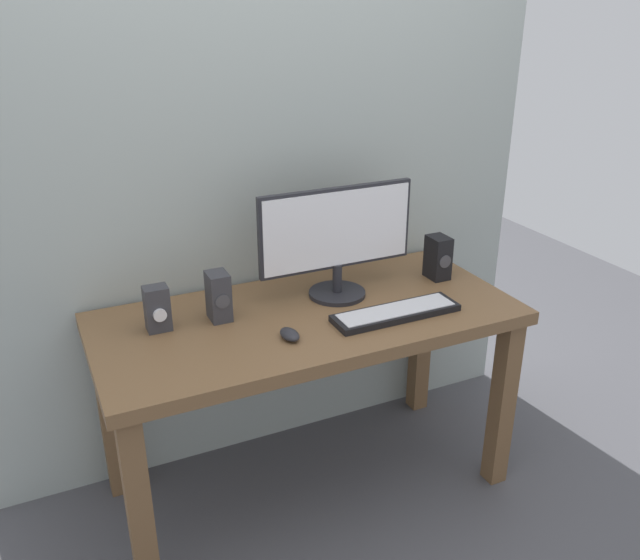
% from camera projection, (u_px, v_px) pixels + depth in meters
% --- Properties ---
extents(ground_plane, '(6.00, 6.00, 0.00)m').
position_uv_depth(ground_plane, '(309.00, 483.00, 2.70)').
color(ground_plane, '#4C4C51').
extents(wall_back, '(2.34, 0.04, 3.00)m').
position_uv_depth(wall_back, '(262.00, 92.00, 2.42)').
color(wall_back, '#9EA8A3').
rests_on(wall_back, ground_plane).
extents(desk, '(1.52, 0.70, 0.77)m').
position_uv_depth(desk, '(308.00, 341.00, 2.43)').
color(desk, brown).
rests_on(desk, ground_plane).
extents(monitor, '(0.61, 0.22, 0.42)m').
position_uv_depth(monitor, '(337.00, 237.00, 2.44)').
color(monitor, '#232328').
rests_on(monitor, desk).
extents(keyboard_primary, '(0.47, 0.13, 0.03)m').
position_uv_depth(keyboard_primary, '(396.00, 313.00, 2.36)').
color(keyboard_primary, black).
rests_on(keyboard_primary, desk).
extents(mouse, '(0.06, 0.10, 0.03)m').
position_uv_depth(mouse, '(290.00, 334.00, 2.20)').
color(mouse, '#232328').
rests_on(mouse, desk).
extents(speaker_right, '(0.07, 0.10, 0.17)m').
position_uv_depth(speaker_right, '(438.00, 257.00, 2.65)').
color(speaker_right, black).
rests_on(speaker_right, desk).
extents(speaker_left, '(0.07, 0.10, 0.17)m').
position_uv_depth(speaker_left, '(219.00, 296.00, 2.31)').
color(speaker_left, '#333338').
rests_on(speaker_left, desk).
extents(audio_controller, '(0.08, 0.08, 0.16)m').
position_uv_depth(audio_controller, '(157.00, 309.00, 2.24)').
color(audio_controller, '#333338').
rests_on(audio_controller, desk).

